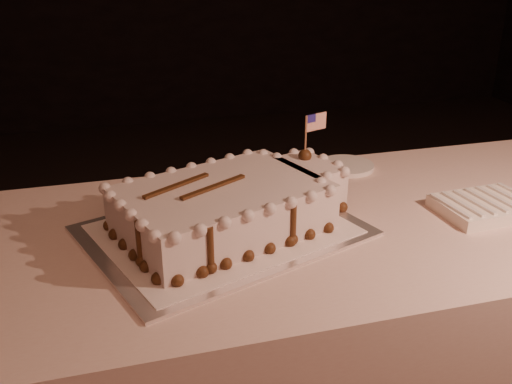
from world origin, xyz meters
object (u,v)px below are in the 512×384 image
object	(u,v)px
cake_board	(223,231)
side_plate	(346,166)
banquet_table	(352,338)
napkin_stack	(485,206)
sheet_cake	(234,204)

from	to	relation	value
cake_board	side_plate	distance (m)	0.54
banquet_table	napkin_stack	distance (m)	0.50
sheet_cake	side_plate	bearing A→B (deg)	35.17
sheet_cake	napkin_stack	distance (m)	0.63
banquet_table	napkin_stack	size ratio (longest dim) A/B	10.04
cake_board	sheet_cake	bearing A→B (deg)	0.49
cake_board	napkin_stack	size ratio (longest dim) A/B	2.50
cake_board	side_plate	world-z (taller)	side_plate
cake_board	sheet_cake	size ratio (longest dim) A/B	1.01
sheet_cake	banquet_table	bearing A→B (deg)	-3.01
sheet_cake	napkin_stack	bearing A→B (deg)	-7.42
banquet_table	cake_board	size ratio (longest dim) A/B	4.01
side_plate	sheet_cake	bearing A→B (deg)	-144.83
banquet_table	napkin_stack	xyz separation A→B (m)	(0.30, -0.06, 0.39)
sheet_cake	napkin_stack	size ratio (longest dim) A/B	2.47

